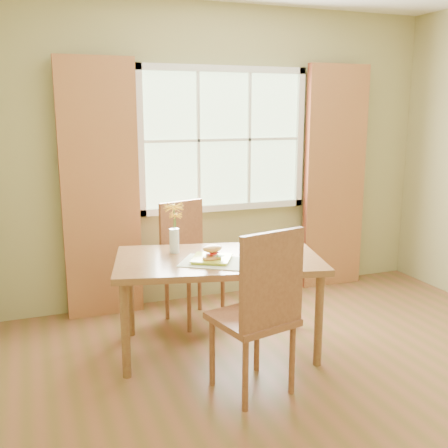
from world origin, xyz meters
TOP-DOWN VIEW (x-y plane):
  - room at (0.00, 0.00)m, footprint 4.24×3.84m
  - window at (0.00, 1.87)m, footprint 1.62×0.06m
  - curtain_left at (-1.15, 1.78)m, footprint 0.65×0.08m
  - curtain_right at (1.15, 1.78)m, footprint 0.65×0.08m
  - dining_table at (-0.46, 0.76)m, footprint 1.63×1.15m
  - chair_near at (-0.44, 0.05)m, footprint 0.54×0.54m
  - chair_far at (-0.49, 1.43)m, footprint 0.53×0.53m
  - placemat at (-0.53, 0.65)m, footprint 0.56×0.52m
  - plate at (-0.54, 0.68)m, footprint 0.36×0.36m
  - croissant_sandwich at (-0.55, 0.64)m, footprint 0.17×0.13m
  - water_glass at (-0.23, 0.60)m, footprint 0.09×0.09m
  - flower_vase at (-0.72, 1.00)m, footprint 0.15×0.15m

SIDE VIEW (x-z plane):
  - chair_far at x=-0.49m, z-range 0.05..1.06m
  - chair_near at x=-0.44m, z-range 0.05..1.14m
  - dining_table at x=-0.46m, z-range 0.29..1.01m
  - placemat at x=-0.53m, z-range 0.72..0.73m
  - plate at x=-0.54m, z-range 0.73..0.74m
  - water_glass at x=-0.23m, z-range 0.72..0.85m
  - croissant_sandwich at x=-0.55m, z-range 0.74..0.85m
  - flower_vase at x=-0.72m, z-range 0.76..1.13m
  - curtain_left at x=-1.15m, z-range 0.00..2.20m
  - curtain_right at x=1.15m, z-range 0.00..2.20m
  - room at x=0.00m, z-range -0.02..2.72m
  - window at x=0.00m, z-range 0.84..2.16m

